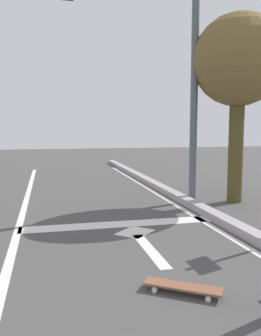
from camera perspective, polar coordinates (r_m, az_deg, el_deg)
lane_line_center at (r=4.83m, az=-18.67°, el=-13.84°), size 0.12×20.00×0.01m
lane_line_curbside at (r=5.50m, az=16.91°, el=-11.29°), size 0.12×20.00×0.01m
stop_bar at (r=6.23m, az=-1.93°, el=-8.90°), size 3.30×0.40×0.01m
lane_arrow_stem at (r=5.00m, az=3.11°, el=-12.82°), size 0.16×1.40×0.01m
lane_arrow_head at (r=5.78m, az=0.72°, el=-10.13°), size 0.71×0.71×0.01m
curb_strip at (r=5.60m, az=19.19°, el=-10.31°), size 0.24×24.00×0.14m
spare_skateboard at (r=3.81m, az=8.29°, el=-18.15°), size 0.75×0.60×0.08m
traffic_signal_mast at (r=7.86m, az=0.94°, el=20.59°), size 5.44×0.34×5.04m
roadside_tree at (r=8.34m, az=16.78°, el=15.68°), size 1.97×1.97×4.07m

